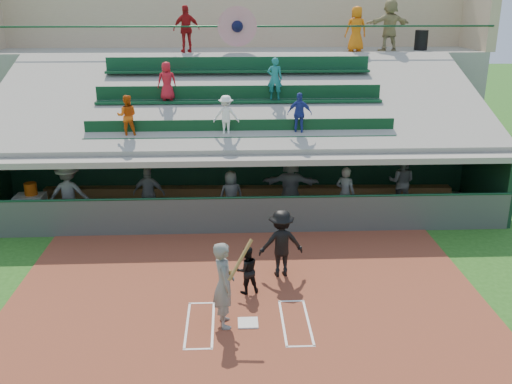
{
  "coord_description": "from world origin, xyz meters",
  "views": [
    {
      "loc": [
        -0.31,
        -10.64,
        6.62
      ],
      "look_at": [
        0.33,
        3.5,
        1.8
      ],
      "focal_mm": 40.0,
      "sensor_mm": 36.0,
      "label": 1
    }
  ],
  "objects_px": {
    "home_plate": "(248,323)",
    "water_cooler": "(31,189)",
    "trash_bin": "(421,40)",
    "white_table": "(31,207)",
    "catcher": "(247,270)",
    "batter_at_plate": "(224,284)"
  },
  "relations": [
    {
      "from": "batter_at_plate",
      "to": "white_table",
      "type": "xyz_separation_m",
      "value": [
        -6.11,
        6.43,
        -0.55
      ]
    },
    {
      "from": "batter_at_plate",
      "to": "water_cooler",
      "type": "xyz_separation_m",
      "value": [
        -6.06,
        6.45,
        0.03
      ]
    },
    {
      "from": "home_plate",
      "to": "batter_at_plate",
      "type": "height_order",
      "value": "batter_at_plate"
    },
    {
      "from": "home_plate",
      "to": "water_cooler",
      "type": "height_order",
      "value": "water_cooler"
    },
    {
      "from": "batter_at_plate",
      "to": "catcher",
      "type": "distance_m",
      "value": 1.52
    },
    {
      "from": "catcher",
      "to": "water_cooler",
      "type": "xyz_separation_m",
      "value": [
        -6.57,
        5.07,
        0.4
      ]
    },
    {
      "from": "home_plate",
      "to": "batter_at_plate",
      "type": "xyz_separation_m",
      "value": [
        -0.5,
        -0.01,
        0.94
      ]
    },
    {
      "from": "white_table",
      "to": "water_cooler",
      "type": "relative_size",
      "value": 2.32
    },
    {
      "from": "white_table",
      "to": "home_plate",
      "type": "bearing_deg",
      "value": -44.63
    },
    {
      "from": "white_table",
      "to": "trash_bin",
      "type": "relative_size",
      "value": 1.11
    },
    {
      "from": "batter_at_plate",
      "to": "trash_bin",
      "type": "relative_size",
      "value": 2.47
    },
    {
      "from": "home_plate",
      "to": "white_table",
      "type": "relative_size",
      "value": 0.49
    },
    {
      "from": "catcher",
      "to": "trash_bin",
      "type": "xyz_separation_m",
      "value": [
        7.5,
        11.66,
        4.4
      ]
    },
    {
      "from": "batter_at_plate",
      "to": "white_table",
      "type": "bearing_deg",
      "value": 133.56
    },
    {
      "from": "batter_at_plate",
      "to": "water_cooler",
      "type": "height_order",
      "value": "batter_at_plate"
    },
    {
      "from": "water_cooler",
      "to": "trash_bin",
      "type": "distance_m",
      "value": 16.04
    },
    {
      "from": "batter_at_plate",
      "to": "catcher",
      "type": "bearing_deg",
      "value": 69.61
    },
    {
      "from": "home_plate",
      "to": "catcher",
      "type": "height_order",
      "value": "catcher"
    },
    {
      "from": "catcher",
      "to": "trash_bin",
      "type": "relative_size",
      "value": 1.46
    },
    {
      "from": "trash_bin",
      "to": "catcher",
      "type": "bearing_deg",
      "value": -122.76
    },
    {
      "from": "catcher",
      "to": "water_cooler",
      "type": "relative_size",
      "value": 3.04
    },
    {
      "from": "home_plate",
      "to": "water_cooler",
      "type": "relative_size",
      "value": 1.13
    }
  ]
}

